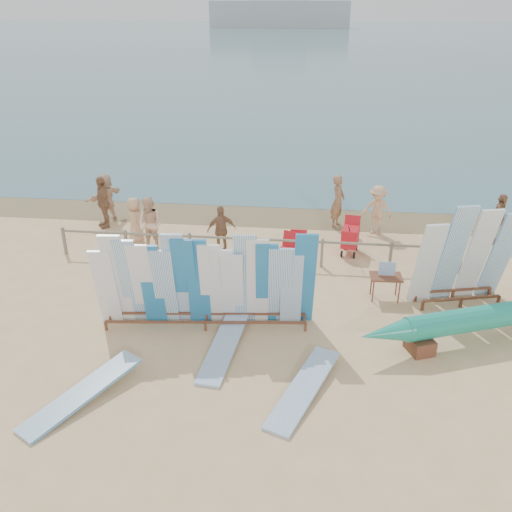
# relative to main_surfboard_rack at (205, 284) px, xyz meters

# --- Properties ---
(ground) EXTENTS (160.00, 160.00, 0.00)m
(ground) POSITION_rel_main_surfboard_rack_xyz_m (0.79, 0.64, -1.16)
(ground) COLOR #DBB37E
(ground) RESTS_ON ground
(ocean) EXTENTS (320.00, 240.00, 0.02)m
(ocean) POSITION_rel_main_surfboard_rack_xyz_m (0.79, 128.64, -1.16)
(ocean) COLOR #3F6671
(ocean) RESTS_ON ground
(wet_sand_strip) EXTENTS (40.00, 2.60, 0.01)m
(wet_sand_strip) POSITION_rel_main_surfboard_rack_xyz_m (0.79, 7.84, -1.16)
(wet_sand_strip) COLOR olive
(wet_sand_strip) RESTS_ON ground
(distant_ship) EXTENTS (45.00, 8.00, 14.00)m
(distant_ship) POSITION_rel_main_surfboard_rack_xyz_m (-11.21, 180.64, 4.15)
(distant_ship) COLOR #999EA3
(distant_ship) RESTS_ON ocean
(fence) EXTENTS (12.08, 0.08, 0.90)m
(fence) POSITION_rel_main_surfboard_rack_xyz_m (0.79, 3.64, -0.53)
(fence) COLOR #786F5B
(fence) RESTS_ON ground
(main_surfboard_rack) EXTENTS (5.25, 1.19, 2.59)m
(main_surfboard_rack) POSITION_rel_main_surfboard_rack_xyz_m (0.00, 0.00, 0.00)
(main_surfboard_rack) COLOR brown
(main_surfboard_rack) RESTS_ON ground
(side_surfboard_rack) EXTENTS (2.62, 1.31, 2.86)m
(side_surfboard_rack) POSITION_rel_main_surfboard_rack_xyz_m (6.35, 1.84, 0.13)
(side_surfboard_rack) COLOR brown
(side_surfboard_rack) RESTS_ON ground
(outrigger_canoe) EXTENTS (6.38, 2.95, 0.94)m
(outrigger_canoe) POSITION_rel_main_surfboard_rack_xyz_m (6.69, 0.15, -0.56)
(outrigger_canoe) COLOR brown
(outrigger_canoe) RESTS_ON ground
(vendor_table) EXTENTS (0.83, 0.60, 1.09)m
(vendor_table) POSITION_rel_main_surfboard_rack_xyz_m (4.46, 1.88, -0.80)
(vendor_table) COLOR brown
(vendor_table) RESTS_ON ground
(flat_board_e) EXTENTS (1.85, 2.61, 0.34)m
(flat_board_e) POSITION_rel_main_surfboard_rack_xyz_m (-1.92, -2.97, -1.16)
(flat_board_e) COLOR white
(flat_board_e) RESTS_ON ground
(flat_board_b) EXTENTS (1.51, 2.72, 0.23)m
(flat_board_b) POSITION_rel_main_surfboard_rack_xyz_m (2.45, -2.26, -1.16)
(flat_board_b) COLOR #85ACD6
(flat_board_b) RESTS_ON ground
(flat_board_a) EXTENTS (0.84, 2.74, 0.23)m
(flat_board_a) POSITION_rel_main_surfboard_rack_xyz_m (0.59, -0.97, -1.16)
(flat_board_a) COLOR #85ACD6
(flat_board_a) RESTS_ON ground
(beach_chair_left) EXTENTS (0.67, 0.68, 0.80)m
(beach_chair_left) POSITION_rel_main_surfboard_rack_xyz_m (1.75, 4.17, -0.93)
(beach_chair_left) COLOR red
(beach_chair_left) RESTS_ON ground
(beach_chair_right) EXTENTS (0.52, 0.54, 0.82)m
(beach_chair_right) POSITION_rel_main_surfboard_rack_xyz_m (2.06, 4.27, -0.92)
(beach_chair_right) COLOR red
(beach_chair_right) RESTS_ON ground
(stroller) EXTENTS (0.72, 0.93, 1.15)m
(stroller) POSITION_rel_main_surfboard_rack_xyz_m (3.66, 4.71, -0.70)
(stroller) COLOR red
(stroller) RESTS_ON ground
(beachgoer_10) EXTENTS (0.85, 1.08, 1.70)m
(beachgoer_10) POSITION_rel_main_surfboard_rack_xyz_m (8.44, 6.01, -0.31)
(beachgoer_10) COLOR #8C6042
(beachgoer_10) RESTS_ON ground
(beachgoer_extra_1) EXTENTS (1.01, 1.14, 1.83)m
(beachgoer_extra_1) POSITION_rel_main_surfboard_rack_xyz_m (-4.82, 6.04, -0.24)
(beachgoer_extra_1) COLOR #8C6042
(beachgoer_extra_1) RESTS_ON ground
(beachgoer_9) EXTENTS (1.19, 0.83, 1.71)m
(beachgoer_9) POSITION_rel_main_surfboard_rack_xyz_m (4.62, 6.46, -0.31)
(beachgoer_9) COLOR tan
(beachgoer_9) RESTS_ON ground
(beachgoer_0) EXTENTS (0.59, 0.83, 1.55)m
(beachgoer_0) POSITION_rel_main_surfboard_rack_xyz_m (-3.28, 4.81, -0.39)
(beachgoer_0) COLOR tan
(beachgoer_0) RESTS_ON ground
(beachgoer_11) EXTENTS (1.16, 1.69, 1.75)m
(beachgoer_11) POSITION_rel_main_surfboard_rack_xyz_m (-4.92, 6.65, -0.29)
(beachgoer_11) COLOR beige
(beachgoer_11) RESTS_ON ground
(beachgoer_7) EXTENTS (0.59, 0.77, 1.87)m
(beachgoer_7) POSITION_rel_main_surfboard_rack_xyz_m (3.31, 6.97, -0.23)
(beachgoer_7) COLOR #8C6042
(beachgoer_7) RESTS_ON ground
(beachgoer_4) EXTENTS (0.98, 0.68, 1.54)m
(beachgoer_4) POSITION_rel_main_surfboard_rack_xyz_m (-0.35, 4.35, -0.39)
(beachgoer_4) COLOR #8C6042
(beachgoer_4) RESTS_ON ground
(beachgoer_2) EXTENTS (0.94, 0.66, 1.76)m
(beachgoer_2) POSITION_rel_main_surfboard_rack_xyz_m (-2.60, 4.26, -0.28)
(beachgoer_2) COLOR beige
(beachgoer_2) RESTS_ON ground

